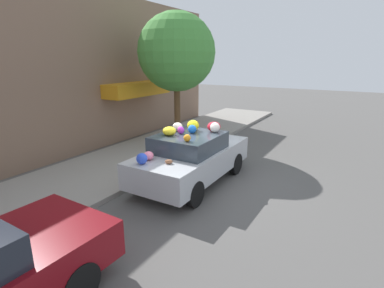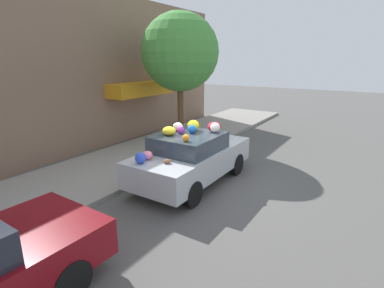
# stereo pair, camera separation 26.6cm
# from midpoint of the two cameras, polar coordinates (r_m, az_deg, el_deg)

# --- Properties ---
(ground_plane) EXTENTS (60.00, 60.00, 0.00)m
(ground_plane) POSITION_cam_midpoint_polar(r_m,az_deg,el_deg) (8.69, 0.61, -7.13)
(ground_plane) COLOR #565451
(sidewalk_curb) EXTENTS (24.00, 3.20, 0.13)m
(sidewalk_curb) POSITION_cam_midpoint_polar(r_m,az_deg,el_deg) (10.25, -12.34, -3.46)
(sidewalk_curb) COLOR gray
(sidewalk_curb) RESTS_ON ground
(building_facade) EXTENTS (18.00, 1.20, 5.83)m
(building_facade) POSITION_cam_midpoint_polar(r_m,az_deg,el_deg) (11.48, -20.78, 12.31)
(building_facade) COLOR #846651
(building_facade) RESTS_ON ground
(street_tree) EXTENTS (2.97, 2.97, 5.00)m
(street_tree) POSITION_cam_midpoint_polar(r_m,az_deg,el_deg) (11.91, -1.64, 17.04)
(street_tree) COLOR brown
(street_tree) RESTS_ON sidewalk_curb
(fire_hydrant) EXTENTS (0.20, 0.20, 0.70)m
(fire_hydrant) POSITION_cam_midpoint_polar(r_m,az_deg,el_deg) (10.44, -2.02, -0.38)
(fire_hydrant) COLOR #B2B2B7
(fire_hydrant) RESTS_ON sidewalk_curb
(art_car) EXTENTS (4.00, 1.83, 1.75)m
(art_car) POSITION_cam_midpoint_polar(r_m,az_deg,el_deg) (8.37, 0.81, -2.34)
(art_car) COLOR #B7BABF
(art_car) RESTS_ON ground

